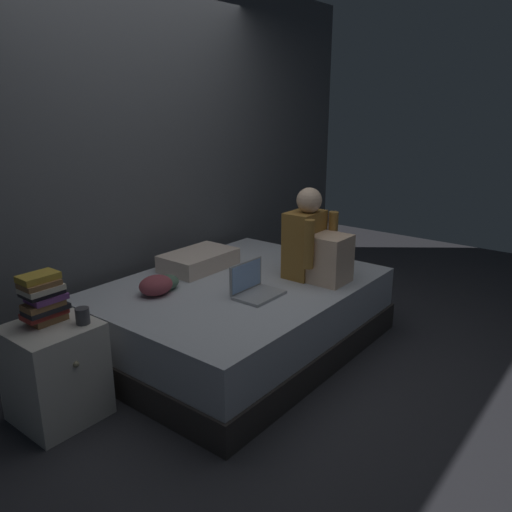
# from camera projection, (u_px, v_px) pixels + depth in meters

# --- Properties ---
(ground_plane) EXTENTS (8.00, 8.00, 0.00)m
(ground_plane) POSITION_uv_depth(u_px,v_px,m) (255.00, 369.00, 3.40)
(ground_plane) COLOR #2D2D33
(wall_back) EXTENTS (5.60, 0.10, 2.70)m
(wall_back) POSITION_uv_depth(u_px,v_px,m) (127.00, 154.00, 3.71)
(wall_back) COLOR #4C4F54
(wall_back) RESTS_ON ground_plane
(bed) EXTENTS (2.00, 1.50, 0.49)m
(bed) POSITION_uv_depth(u_px,v_px,m) (240.00, 315.00, 3.66)
(bed) COLOR #332D2B
(bed) RESTS_ON ground_plane
(nightstand) EXTENTS (0.44, 0.46, 0.56)m
(nightstand) POSITION_uv_depth(u_px,v_px,m) (56.00, 372.00, 2.82)
(nightstand) COLOR beige
(nightstand) RESTS_ON ground_plane
(person_sitting) EXTENTS (0.39, 0.44, 0.66)m
(person_sitting) POSITION_uv_depth(u_px,v_px,m) (315.00, 245.00, 3.60)
(person_sitting) COLOR olive
(person_sitting) RESTS_ON bed
(laptop) EXTENTS (0.32, 0.23, 0.22)m
(laptop) POSITION_uv_depth(u_px,v_px,m) (254.00, 287.00, 3.34)
(laptop) COLOR #9EA0A5
(laptop) RESTS_ON bed
(pillow) EXTENTS (0.56, 0.36, 0.13)m
(pillow) POSITION_uv_depth(u_px,v_px,m) (199.00, 260.00, 3.87)
(pillow) COLOR beige
(pillow) RESTS_ON bed
(book_stack) EXTENTS (0.23, 0.17, 0.28)m
(book_stack) POSITION_uv_depth(u_px,v_px,m) (43.00, 299.00, 2.73)
(book_stack) COLOR brown
(book_stack) RESTS_ON nightstand
(mug) EXTENTS (0.08, 0.08, 0.09)m
(mug) POSITION_uv_depth(u_px,v_px,m) (83.00, 316.00, 2.75)
(mug) COLOR #3D3D42
(mug) RESTS_ON nightstand
(clothes_pile) EXTENTS (0.32, 0.20, 0.13)m
(clothes_pile) POSITION_uv_depth(u_px,v_px,m) (159.00, 284.00, 3.37)
(clothes_pile) COLOR #8E3D47
(clothes_pile) RESTS_ON bed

